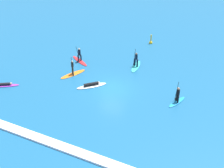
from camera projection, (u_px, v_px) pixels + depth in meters
ground_plane at (112, 88)px, 34.09m from camera, size 120.00×120.00×0.00m
surfer_on_purple_board at (4, 85)px, 34.39m from camera, size 3.02×2.22×0.38m
surfer_on_teal_board at (136, 64)px, 38.01m from camera, size 1.23×3.13×2.24m
surfer_on_red_board at (80, 58)px, 39.20m from camera, size 3.12×2.11×2.13m
surfer_on_blue_board at (177, 98)px, 31.55m from camera, size 1.35×2.59×2.22m
surfer_on_white_board at (91, 85)px, 34.31m from camera, size 2.78×2.89×0.45m
surfer_on_orange_board at (73, 72)px, 36.42m from camera, size 1.99×3.29×2.29m
marker_buoy at (151, 42)px, 43.90m from camera, size 0.45×0.45×1.35m
wave_crest at (57, 145)px, 26.34m from camera, size 14.26×0.90×0.18m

